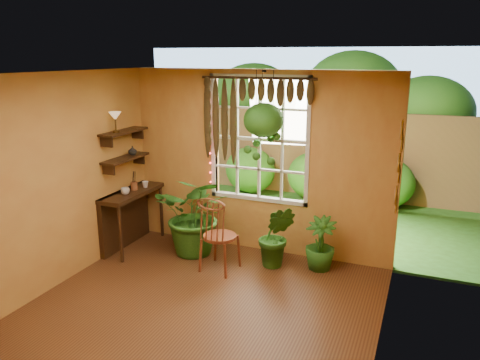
{
  "coord_description": "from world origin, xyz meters",
  "views": [
    {
      "loc": [
        2.28,
        -4.06,
        2.89
      ],
      "look_at": [
        0.15,
        1.15,
        1.38
      ],
      "focal_mm": 35.0,
      "sensor_mm": 36.0,
      "label": 1
    }
  ],
  "objects_px": {
    "potted_plant_left": "(196,214)",
    "potted_plant_mid": "(276,236)",
    "windsor_chair": "(219,246)",
    "hanging_basket": "(263,125)",
    "counter_ledge": "(127,212)"
  },
  "relations": [
    {
      "from": "counter_ledge",
      "to": "windsor_chair",
      "type": "height_order",
      "value": "windsor_chair"
    },
    {
      "from": "counter_ledge",
      "to": "potted_plant_left",
      "type": "relative_size",
      "value": 0.97
    },
    {
      "from": "windsor_chair",
      "to": "hanging_basket",
      "type": "xyz_separation_m",
      "value": [
        0.38,
        0.71,
        1.59
      ]
    },
    {
      "from": "hanging_basket",
      "to": "windsor_chair",
      "type": "bearing_deg",
      "value": -118.04
    },
    {
      "from": "hanging_basket",
      "to": "potted_plant_left",
      "type": "bearing_deg",
      "value": -161.03
    },
    {
      "from": "potted_plant_mid",
      "to": "counter_ledge",
      "type": "bearing_deg",
      "value": -176.38
    },
    {
      "from": "counter_ledge",
      "to": "hanging_basket",
      "type": "xyz_separation_m",
      "value": [
        2.05,
        0.45,
        1.39
      ]
    },
    {
      "from": "counter_ledge",
      "to": "potted_plant_left",
      "type": "xyz_separation_m",
      "value": [
        1.13,
        0.13,
        0.07
      ]
    },
    {
      "from": "windsor_chair",
      "to": "potted_plant_mid",
      "type": "bearing_deg",
      "value": 36.53
    },
    {
      "from": "potted_plant_left",
      "to": "potted_plant_mid",
      "type": "distance_m",
      "value": 1.24
    },
    {
      "from": "counter_ledge",
      "to": "potted_plant_mid",
      "type": "xyz_separation_m",
      "value": [
        2.36,
        0.15,
        -0.1
      ]
    },
    {
      "from": "windsor_chair",
      "to": "hanging_basket",
      "type": "relative_size",
      "value": 0.95
    },
    {
      "from": "potted_plant_mid",
      "to": "hanging_basket",
      "type": "relative_size",
      "value": 0.69
    },
    {
      "from": "windsor_chair",
      "to": "counter_ledge",
      "type": "bearing_deg",
      "value": 176.89
    },
    {
      "from": "potted_plant_left",
      "to": "potted_plant_mid",
      "type": "xyz_separation_m",
      "value": [
        1.23,
        0.02,
        -0.16
      ]
    }
  ]
}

